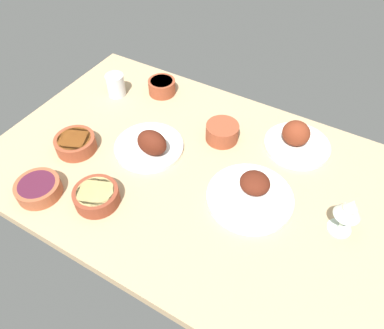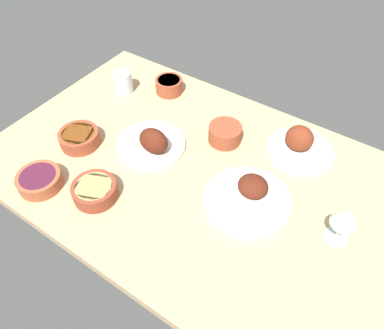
# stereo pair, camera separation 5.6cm
# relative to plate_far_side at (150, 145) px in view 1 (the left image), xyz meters

# --- Properties ---
(dining_table) EXTENTS (1.40, 0.90, 0.04)m
(dining_table) POSITION_rel_plate_far_side_xyz_m (-0.17, -0.00, -0.05)
(dining_table) COLOR tan
(dining_table) RESTS_ON ground
(plate_far_side) EXTENTS (0.25, 0.25, 0.10)m
(plate_far_side) POSITION_rel_plate_far_side_xyz_m (0.00, 0.00, 0.00)
(plate_far_side) COLOR silver
(plate_far_side) RESTS_ON dining_table
(plate_center_main) EXTENTS (0.27, 0.27, 0.08)m
(plate_center_main) POSITION_rel_plate_far_side_xyz_m (-0.39, 0.01, -0.01)
(plate_center_main) COLOR silver
(plate_center_main) RESTS_ON dining_table
(plate_near_viewer) EXTENTS (0.23, 0.23, 0.11)m
(plate_near_viewer) POSITION_rel_plate_far_side_xyz_m (-0.44, -0.28, 0.00)
(plate_near_viewer) COLOR silver
(plate_near_viewer) RESTS_ON dining_table
(bowl_pasta) EXTENTS (0.14, 0.14, 0.05)m
(bowl_pasta) POSITION_rel_plate_far_side_xyz_m (0.02, 0.27, -0.00)
(bowl_pasta) COLOR brown
(bowl_pasta) RESTS_ON dining_table
(bowl_potatoes) EXTENTS (0.12, 0.12, 0.06)m
(bowl_potatoes) POSITION_rel_plate_far_side_xyz_m (-0.19, -0.18, 0.00)
(bowl_potatoes) COLOR brown
(bowl_potatoes) RESTS_ON dining_table
(bowl_cream) EXTENTS (0.11, 0.11, 0.06)m
(bowl_cream) POSITION_rel_plate_far_side_xyz_m (0.15, -0.31, 0.00)
(bowl_cream) COLOR brown
(bowl_cream) RESTS_ON dining_table
(bowl_onions) EXTENTS (0.14, 0.14, 0.05)m
(bowl_onions) POSITION_rel_plate_far_side_xyz_m (0.20, 0.33, -0.00)
(bowl_onions) COLOR #A35133
(bowl_onions) RESTS_ON dining_table
(bowl_soup) EXTENTS (0.14, 0.14, 0.05)m
(bowl_soup) POSITION_rel_plate_far_side_xyz_m (0.24, 0.12, -0.00)
(bowl_soup) COLOR brown
(bowl_soup) RESTS_ON dining_table
(wine_glass) EXTENTS (0.08, 0.08, 0.14)m
(wine_glass) POSITION_rel_plate_far_side_xyz_m (-0.67, -0.01, 0.07)
(wine_glass) COLOR silver
(wine_glass) RESTS_ON dining_table
(water_tumbler) EXTENTS (0.07, 0.07, 0.09)m
(water_tumbler) POSITION_rel_plate_far_side_xyz_m (0.31, -0.21, 0.02)
(water_tumbler) COLOR silver
(water_tumbler) RESTS_ON dining_table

